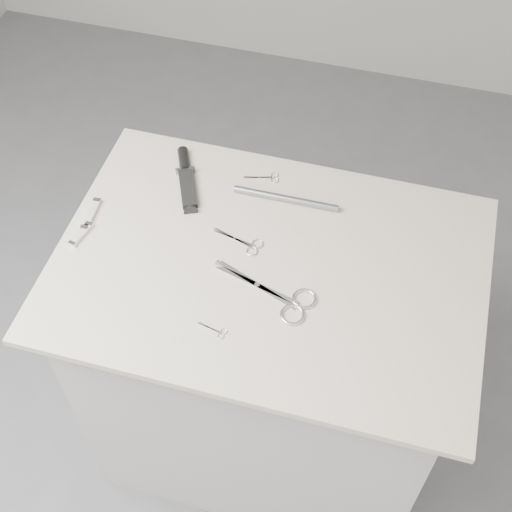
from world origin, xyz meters
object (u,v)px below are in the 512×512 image
(tiny_scissors, at_px, (216,331))
(pocket_knife_a, at_px, (91,214))
(plinth, at_px, (267,365))
(large_shears, at_px, (283,299))
(embroidery_scissors_b, at_px, (267,178))
(embroidery_scissors_a, at_px, (246,244))
(metal_rail, at_px, (286,199))
(sheathed_knife, at_px, (186,176))
(pocket_knife_b, at_px, (81,234))

(tiny_scissors, relative_size, pocket_knife_a, 0.66)
(plinth, height_order, tiny_scissors, tiny_scissors)
(tiny_scissors, height_order, pocket_knife_a, pocket_knife_a)
(plinth, xyz_separation_m, tiny_scissors, (-0.06, -0.21, 0.47))
(large_shears, relative_size, embroidery_scissors_b, 2.72)
(tiny_scissors, bearing_deg, large_shears, 57.50)
(embroidery_scissors_a, height_order, metal_rail, metal_rail)
(plinth, xyz_separation_m, metal_rail, (-0.01, 0.21, 0.48))
(tiny_scissors, xyz_separation_m, sheathed_knife, (-0.21, 0.42, 0.01))
(embroidery_scissors_b, relative_size, tiny_scissors, 1.32)
(pocket_knife_b, bearing_deg, tiny_scissors, -101.34)
(large_shears, distance_m, embroidery_scissors_b, 0.38)
(plinth, relative_size, large_shears, 3.64)
(large_shears, bearing_deg, sheathed_knife, 155.74)
(embroidery_scissors_b, distance_m, pocket_knife_a, 0.45)
(tiny_scissors, bearing_deg, sheathed_knife, 129.43)
(pocket_knife_a, distance_m, pocket_knife_b, 0.06)
(plinth, height_order, large_shears, large_shears)
(embroidery_scissors_b, distance_m, metal_rail, 0.09)
(embroidery_scissors_b, relative_size, pocket_knife_a, 0.87)
(large_shears, distance_m, embroidery_scissors_a, 0.18)
(plinth, bearing_deg, metal_rail, 93.04)
(embroidery_scissors_b, xyz_separation_m, pocket_knife_a, (-0.38, -0.24, 0.00))
(large_shears, bearing_deg, pocket_knife_a, -174.75)
(plinth, xyz_separation_m, embroidery_scissors_b, (-0.08, 0.27, 0.47))
(plinth, bearing_deg, embroidery_scissors_b, 105.87)
(plinth, relative_size, tiny_scissors, 13.10)
(embroidery_scissors_a, distance_m, pocket_knife_b, 0.40)
(embroidery_scissors_b, height_order, pocket_knife_a, pocket_knife_a)
(large_shears, relative_size, sheathed_knife, 1.23)
(embroidery_scissors_b, bearing_deg, embroidery_scissors_a, -102.89)
(plinth, distance_m, tiny_scissors, 0.52)
(tiny_scissors, bearing_deg, plinth, 85.21)
(embroidery_scissors_b, xyz_separation_m, pocket_knife_b, (-0.38, -0.30, 0.00))
(pocket_knife_a, bearing_deg, tiny_scissors, -124.74)
(metal_rail, bearing_deg, tiny_scissors, -97.49)
(large_shears, bearing_deg, pocket_knife_b, -167.74)
(large_shears, bearing_deg, metal_rail, 120.87)
(large_shears, xyz_separation_m, pocket_knife_b, (-0.51, 0.05, 0.00))
(plinth, distance_m, sheathed_knife, 0.59)
(embroidery_scissors_a, relative_size, pocket_knife_a, 1.22)
(large_shears, relative_size, pocket_knife_a, 2.37)
(embroidery_scissors_b, distance_m, sheathed_knife, 0.21)
(embroidery_scissors_b, height_order, pocket_knife_b, pocket_knife_b)
(plinth, distance_m, metal_rail, 0.52)
(large_shears, xyz_separation_m, metal_rail, (-0.07, 0.29, 0.01))
(pocket_knife_a, bearing_deg, sheathed_knife, -48.34)
(pocket_knife_b, bearing_deg, sheathed_knife, -23.44)
(embroidery_scissors_b, relative_size, metal_rail, 0.34)
(large_shears, bearing_deg, plinth, 140.97)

